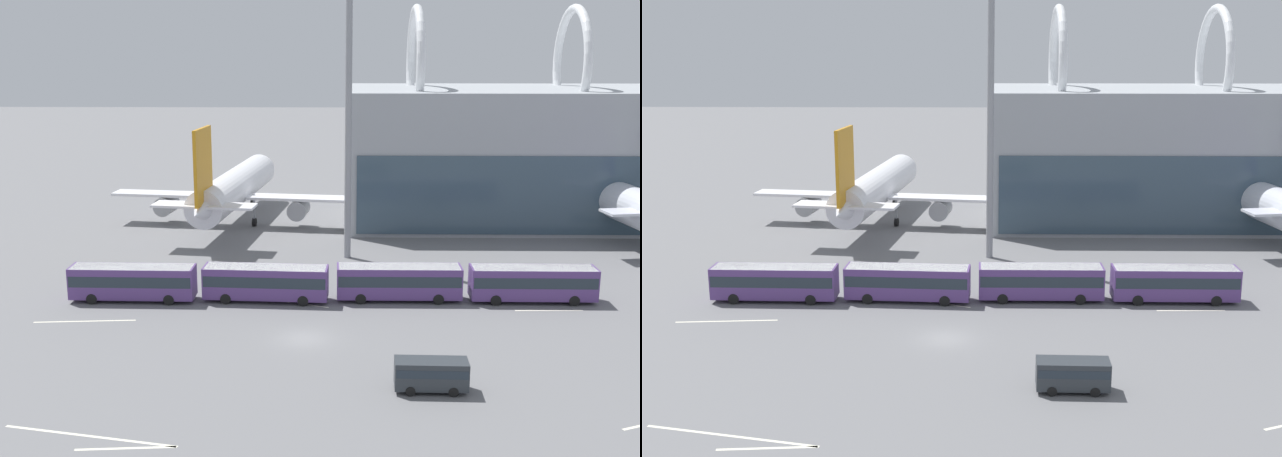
{
  "view_description": "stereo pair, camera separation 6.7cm",
  "coord_description": "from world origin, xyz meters",
  "views": [
    {
      "loc": [
        2.37,
        -62.14,
        24.31
      ],
      "look_at": [
        0.92,
        22.24,
        4.0
      ],
      "focal_mm": 45.0,
      "sensor_mm": 36.0,
      "label": 1
    },
    {
      "loc": [
        2.44,
        -62.14,
        24.31
      ],
      "look_at": [
        0.92,
        22.24,
        4.0
      ],
      "focal_mm": 45.0,
      "sensor_mm": 36.0,
      "label": 2
    }
  ],
  "objects": [
    {
      "name": "ground_plane",
      "position": [
        0.0,
        0.0,
        0.0
      ],
      "size": [
        440.0,
        440.0,
        0.0
      ],
      "primitive_type": "plane",
      "color": "slate"
    },
    {
      "name": "shuttle_bus_0",
      "position": [
        -16.46,
        9.56,
        1.95
      ],
      "size": [
        11.71,
        2.97,
        3.33
      ],
      "rotation": [
        0.0,
        0.0,
        -0.02
      ],
      "color": "#56387A",
      "rests_on": "ground_plane"
    },
    {
      "name": "floodlight_mast",
      "position": [
        3.95,
        25.01,
        18.38
      ],
      "size": [
        2.38,
        2.38,
        32.19
      ],
      "color": "gray",
      "rests_on": "ground_plane"
    },
    {
      "name": "airliner_at_gate_far",
      "position": [
        36.02,
        40.14,
        4.84
      ],
      "size": [
        37.76,
        39.29,
        14.65
      ],
      "rotation": [
        0.0,
        0.0,
        1.73
      ],
      "color": "silver",
      "rests_on": "ground_plane"
    },
    {
      "name": "service_van_foreground",
      "position": [
        9.26,
        -9.89,
        1.35
      ],
      "size": [
        5.18,
        2.12,
        2.3
      ],
      "rotation": [
        0.0,
        0.0,
        -0.03
      ],
      "color": "#2D3338",
      "rests_on": "ground_plane"
    },
    {
      "name": "lane_stripe_1",
      "position": [
        22.04,
        7.32,
        0.0
      ],
      "size": [
        6.23,
        0.43,
        0.01
      ],
      "primitive_type": "cube",
      "rotation": [
        0.0,
        0.0,
        0.03
      ],
      "color": "silver",
      "rests_on": "ground_plane"
    },
    {
      "name": "lane_stripe_0",
      "position": [
        -2.42,
        9.51,
        0.0
      ],
      "size": [
        8.85,
        3.71,
        0.01
      ],
      "primitive_type": "cube",
      "rotation": [
        0.0,
        0.0,
        -0.38
      ],
      "color": "silver",
      "rests_on": "ground_plane"
    },
    {
      "name": "lane_stripe_5",
      "position": [
        -10.18,
        -18.31,
        0.0
      ],
      "size": [
        6.1,
        0.72,
        0.01
      ],
      "primitive_type": "cube",
      "rotation": [
        0.0,
        0.0,
        0.08
      ],
      "color": "silver",
      "rests_on": "ground_plane"
    },
    {
      "name": "shuttle_bus_1",
      "position": [
        -3.95,
        9.64,
        1.95
      ],
      "size": [
        11.8,
        3.44,
        3.33
      ],
      "rotation": [
        0.0,
        0.0,
        -0.06
      ],
      "color": "#56387A",
      "rests_on": "ground_plane"
    },
    {
      "name": "lane_stripe_2",
      "position": [
        -12.8,
        -16.83,
        0.0
      ],
      "size": [
        11.56,
        2.73,
        0.01
      ],
      "primitive_type": "cube",
      "rotation": [
        0.0,
        0.0,
        -0.21
      ],
      "color": "silver",
      "rests_on": "ground_plane"
    },
    {
      "name": "shuttle_bus_3",
      "position": [
        21.06,
        9.88,
        1.95
      ],
      "size": [
        11.67,
        2.84,
        3.33
      ],
      "rotation": [
        0.0,
        0.0,
        -0.01
      ],
      "color": "#56387A",
      "rests_on": "ground_plane"
    },
    {
      "name": "shuttle_bus_2",
      "position": [
        8.56,
        10.08,
        1.95
      ],
      "size": [
        11.66,
        2.82,
        3.33
      ],
      "rotation": [
        0.0,
        0.0,
        -0.0
      ],
      "color": "#56387A",
      "rests_on": "ground_plane"
    },
    {
      "name": "airliner_at_gate_near",
      "position": [
        -10.88,
        41.11,
        4.74
      ],
      "size": [
        31.98,
        34.91,
        14.18
      ],
      "rotation": [
        0.0,
        0.0,
        1.44
      ],
      "color": "white",
      "rests_on": "ground_plane"
    },
    {
      "name": "lane_stripe_4",
      "position": [
        -19.38,
        3.77,
        0.0
      ],
      "size": [
        8.81,
        0.95,
        0.01
      ],
      "primitive_type": "cube",
      "rotation": [
        0.0,
        0.0,
        0.08
      ],
      "color": "silver",
      "rests_on": "ground_plane"
    }
  ]
}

